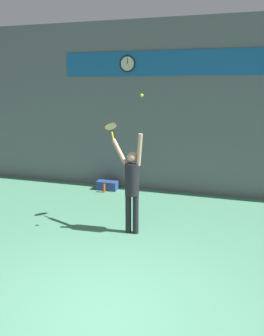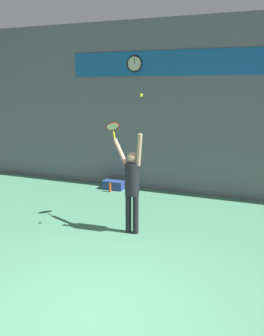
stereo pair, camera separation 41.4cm
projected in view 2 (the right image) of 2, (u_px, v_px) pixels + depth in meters
name	position (u px, v px, depth m)	size (l,w,h in m)	color
ground_plane	(87.00, 318.00, 4.62)	(18.00, 18.00, 0.00)	#4C8C6B
back_wall	(182.00, 109.00, 9.46)	(18.00, 0.10, 5.00)	slate
sponsor_banner	(183.00, 63.00, 9.09)	(6.81, 0.02, 0.70)	#195B9E
scoreboard_clock	(134.00, 64.00, 9.55)	(0.48, 0.04, 0.48)	beige
tennis_player	(132.00, 184.00, 7.01)	(0.83, 0.52, 2.23)	black
tennis_racket	(113.00, 127.00, 7.38)	(0.41, 0.40, 0.38)	yellow
tennis_ball	(141.00, 95.00, 6.38)	(0.07, 0.07, 0.07)	#CCDB2D
water_bottle	(110.00, 187.00, 10.01)	(0.07, 0.07, 0.31)	#D84C19
equipment_bag	(114.00, 185.00, 10.28)	(0.64, 0.35, 0.27)	navy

